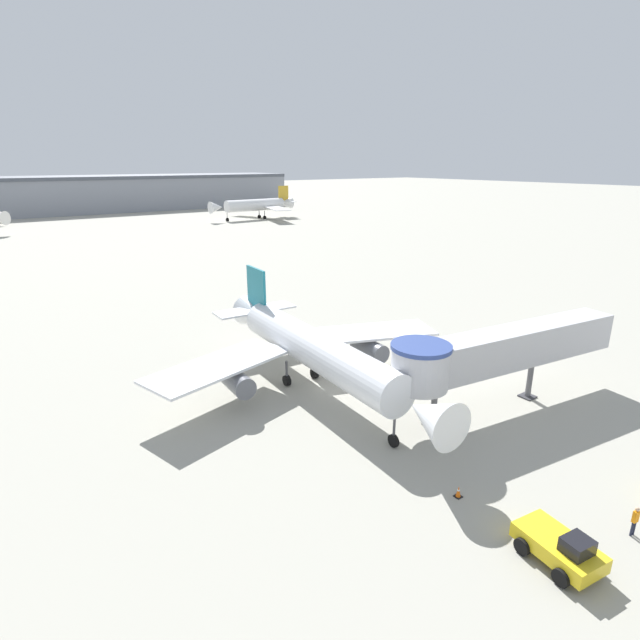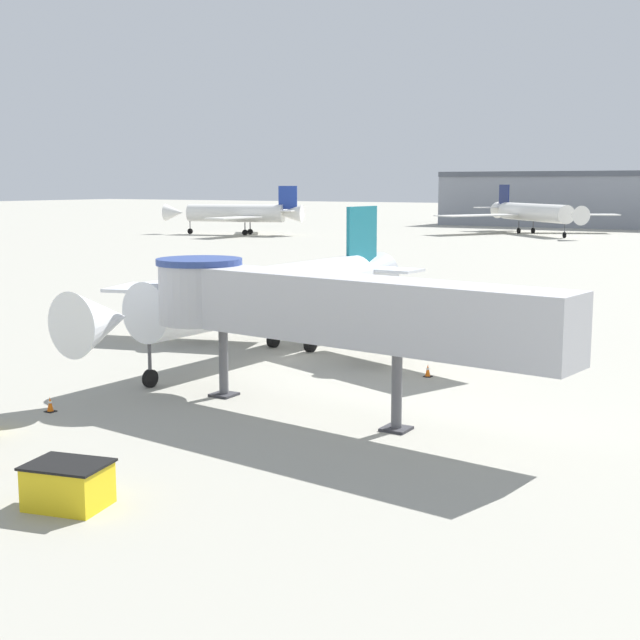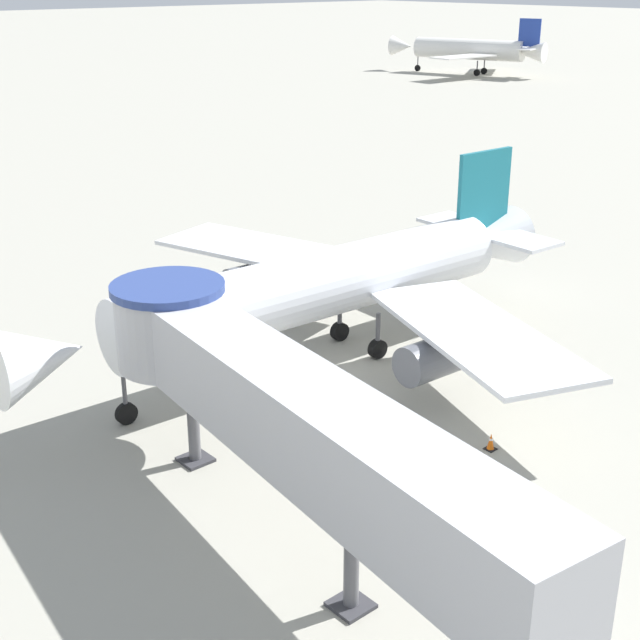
{
  "view_description": "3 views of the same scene",
  "coord_description": "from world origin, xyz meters",
  "px_view_note": "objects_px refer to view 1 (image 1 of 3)",
  "views": [
    {
      "loc": [
        -21.77,
        -30.64,
        18.13
      ],
      "look_at": [
        1.1,
        2.15,
        5.35
      ],
      "focal_mm": 28.0,
      "sensor_mm": 36.0,
      "label": 1
    },
    {
      "loc": [
        28.17,
        -42.3,
        9.98
      ],
      "look_at": [
        1.82,
        1.75,
        2.12
      ],
      "focal_mm": 50.0,
      "sensor_mm": 36.0,
      "label": 2
    },
    {
      "loc": [
        27.61,
        -24.53,
        16.76
      ],
      "look_at": [
        4.41,
        -4.3,
        4.71
      ],
      "focal_mm": 50.0,
      "sensor_mm": 36.0,
      "label": 3
    }
  ],
  "objects_px": {
    "traffic_cone_starboard_wing": "(411,362)",
    "main_airplane": "(311,349)",
    "background_jet_gold_tail": "(257,205)",
    "traffic_cone_near_nose": "(458,492)",
    "pushback_tug_yellow": "(560,547)",
    "jet_bridge": "(495,351)",
    "ground_crew_marshaller": "(635,519)"
  },
  "relations": [
    {
      "from": "traffic_cone_starboard_wing",
      "to": "background_jet_gold_tail",
      "type": "bearing_deg",
      "value": 68.44
    },
    {
      "from": "ground_crew_marshaller",
      "to": "main_airplane",
      "type": "bearing_deg",
      "value": -71.44
    },
    {
      "from": "main_airplane",
      "to": "jet_bridge",
      "type": "relative_size",
      "value": 1.34
    },
    {
      "from": "main_airplane",
      "to": "background_jet_gold_tail",
      "type": "relative_size",
      "value": 0.85
    },
    {
      "from": "background_jet_gold_tail",
      "to": "traffic_cone_starboard_wing",
      "type": "bearing_deg",
      "value": -24.84
    },
    {
      "from": "jet_bridge",
      "to": "pushback_tug_yellow",
      "type": "xyz_separation_m",
      "value": [
        -10.08,
        -11.62,
        -3.94
      ]
    },
    {
      "from": "jet_bridge",
      "to": "background_jet_gold_tail",
      "type": "distance_m",
      "value": 135.05
    },
    {
      "from": "traffic_cone_starboard_wing",
      "to": "main_airplane",
      "type": "bearing_deg",
      "value": 173.92
    },
    {
      "from": "pushback_tug_yellow",
      "to": "ground_crew_marshaller",
      "type": "height_order",
      "value": "pushback_tug_yellow"
    },
    {
      "from": "ground_crew_marshaller",
      "to": "pushback_tug_yellow",
      "type": "bearing_deg",
      "value": -4.54
    },
    {
      "from": "pushback_tug_yellow",
      "to": "ground_crew_marshaller",
      "type": "relative_size",
      "value": 2.45
    },
    {
      "from": "main_airplane",
      "to": "traffic_cone_near_nose",
      "type": "height_order",
      "value": "main_airplane"
    },
    {
      "from": "ground_crew_marshaller",
      "to": "traffic_cone_near_nose",
      "type": "bearing_deg",
      "value": -46.41
    },
    {
      "from": "main_airplane",
      "to": "traffic_cone_starboard_wing",
      "type": "height_order",
      "value": "main_airplane"
    },
    {
      "from": "jet_bridge",
      "to": "main_airplane",
      "type": "bearing_deg",
      "value": 137.89
    },
    {
      "from": "traffic_cone_near_nose",
      "to": "background_jet_gold_tail",
      "type": "height_order",
      "value": "background_jet_gold_tail"
    },
    {
      "from": "main_airplane",
      "to": "traffic_cone_near_nose",
      "type": "distance_m",
      "value": 16.68
    },
    {
      "from": "jet_bridge",
      "to": "ground_crew_marshaller",
      "type": "distance_m",
      "value": 14.37
    },
    {
      "from": "pushback_tug_yellow",
      "to": "background_jet_gold_tail",
      "type": "distance_m",
      "value": 149.61
    },
    {
      "from": "traffic_cone_near_nose",
      "to": "background_jet_gold_tail",
      "type": "bearing_deg",
      "value": 66.46
    },
    {
      "from": "background_jet_gold_tail",
      "to": "ground_crew_marshaller",
      "type": "bearing_deg",
      "value": -24.02
    },
    {
      "from": "main_airplane",
      "to": "pushback_tug_yellow",
      "type": "xyz_separation_m",
      "value": [
        -0.9,
        -22.24,
        -2.78
      ]
    },
    {
      "from": "pushback_tug_yellow",
      "to": "traffic_cone_starboard_wing",
      "type": "xyz_separation_m",
      "value": [
        11.27,
        21.13,
        -0.52
      ]
    },
    {
      "from": "pushback_tug_yellow",
      "to": "background_jet_gold_tail",
      "type": "relative_size",
      "value": 0.13
    },
    {
      "from": "jet_bridge",
      "to": "ground_crew_marshaller",
      "type": "height_order",
      "value": "jet_bridge"
    },
    {
      "from": "traffic_cone_starboard_wing",
      "to": "ground_crew_marshaller",
      "type": "height_order",
      "value": "ground_crew_marshaller"
    },
    {
      "from": "traffic_cone_starboard_wing",
      "to": "pushback_tug_yellow",
      "type": "bearing_deg",
      "value": -118.07
    },
    {
      "from": "pushback_tug_yellow",
      "to": "ground_crew_marshaller",
      "type": "distance_m",
      "value": 4.89
    },
    {
      "from": "pushback_tug_yellow",
      "to": "jet_bridge",
      "type": "bearing_deg",
      "value": 56.17
    },
    {
      "from": "traffic_cone_near_nose",
      "to": "traffic_cone_starboard_wing",
      "type": "bearing_deg",
      "value": 53.25
    },
    {
      "from": "traffic_cone_near_nose",
      "to": "ground_crew_marshaller",
      "type": "bearing_deg",
      "value": -55.64
    },
    {
      "from": "traffic_cone_near_nose",
      "to": "background_jet_gold_tail",
      "type": "xyz_separation_m",
      "value": [
        57.57,
        132.17,
        4.17
      ]
    }
  ]
}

